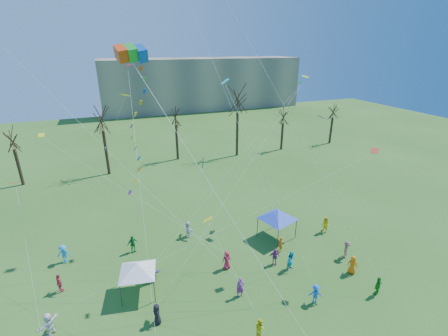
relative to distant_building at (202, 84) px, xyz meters
name	(u,v)px	position (x,y,z in m)	size (l,w,h in m)	color
distant_building	(202,84)	(0.00, 0.00, 0.00)	(60.00, 14.00, 15.00)	gray
bare_tree_row	(160,121)	(-21.30, -45.71, -0.12)	(70.82, 8.44, 12.20)	black
big_box_kite	(142,134)	(-27.33, -76.18, 6.16)	(4.85, 6.32, 20.21)	#DA3F0F
canopy_tent_white	(137,268)	(-28.52, -74.24, -5.06)	(3.79, 3.79, 2.89)	#3F3F44
canopy_tent_blue	(277,215)	(-14.32, -71.38, -4.78)	(4.05, 4.05, 3.21)	#3F3F44
festival_crowd	(212,271)	(-22.58, -74.97, -6.62)	(26.97, 14.79, 1.85)	red
small_kites_aloft	(203,109)	(-21.66, -70.64, 6.30)	(28.10, 15.39, 32.96)	#FF4D0D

